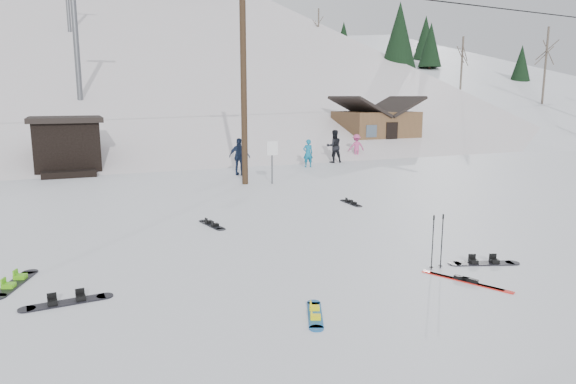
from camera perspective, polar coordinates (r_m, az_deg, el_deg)
name	(u,v)px	position (r m, az deg, el deg)	size (l,w,h in m)	color
ground	(394,317)	(9.26, 11.66, -13.43)	(200.00, 200.00, 0.00)	white
ski_slope	(121,231)	(64.05, -18.11, -4.19)	(60.00, 75.00, 45.00)	silver
ridge_right	(411,205)	(72.78, 13.54, -1.41)	(34.00, 85.00, 36.00)	white
treeline_right	(443,129)	(63.88, 16.82, 6.77)	(20.00, 60.00, 10.00)	black
treeline_crest	(98,119)	(93.10, -20.34, 7.62)	(50.00, 6.00, 10.00)	black
utility_pole	(244,73)	(22.03, -4.97, 12.99)	(2.00, 0.26, 9.00)	#3A2819
trail_sign	(272,155)	(22.13, -1.77, 4.18)	(0.50, 0.09, 1.85)	#595B60
lift_hut	(67,145)	(27.93, -23.34, 4.84)	(3.40, 4.10, 2.75)	black
lift_tower_near	(75,31)	(37.13, -22.55, 16.17)	(2.20, 0.36, 8.00)	#595B60
cabin	(375,129)	(36.83, 9.68, 6.91)	(5.39, 4.40, 3.77)	brown
hero_snowboard	(315,314)	(9.14, 3.02, -13.40)	(0.67, 1.22, 0.09)	#1A60A9
hero_skis	(466,281)	(11.23, 19.15, -9.30)	(0.91, 1.78, 0.10)	red
ski_poles	(437,241)	(11.67, 16.25, -5.29)	(0.34, 0.09, 1.23)	black
board_scatter_a	(67,302)	(10.43, -23.36, -11.13)	(1.63, 0.41, 0.11)	black
board_scatter_b	(212,225)	(15.27, -8.46, -3.59)	(0.49, 1.44, 0.10)	black
board_scatter_c	(15,283)	(11.86, -28.09, -8.90)	(0.80, 1.63, 0.12)	black
board_scatter_d	(484,263)	(12.52, 20.91, -7.35)	(1.56, 0.77, 0.11)	black
board_scatter_f	(351,203)	(18.30, 7.01, -1.21)	(0.27, 1.36, 0.09)	black
skier_teal	(308,153)	(27.51, 2.23, 4.32)	(0.54, 0.36, 1.49)	#0E6A90
skier_dark	(334,146)	(29.53, 5.14, 5.08)	(0.90, 0.71, 1.86)	black
skier_pink	(356,147)	(31.48, 7.61, 5.02)	(0.96, 0.55, 1.48)	#B9417B
skier_navy	(240,157)	(24.72, -5.41, 3.92)	(1.04, 0.43, 1.78)	#1C2946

